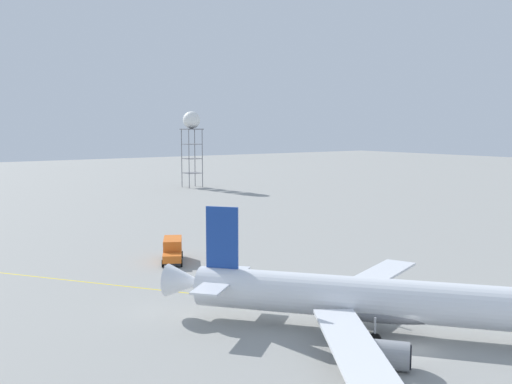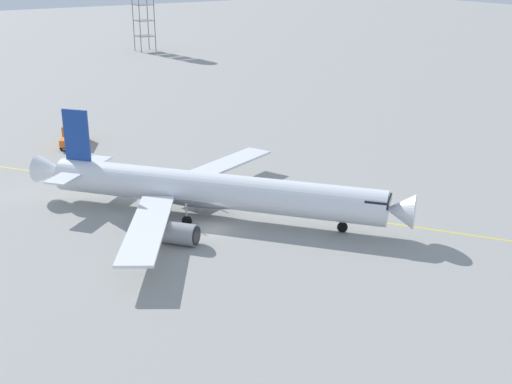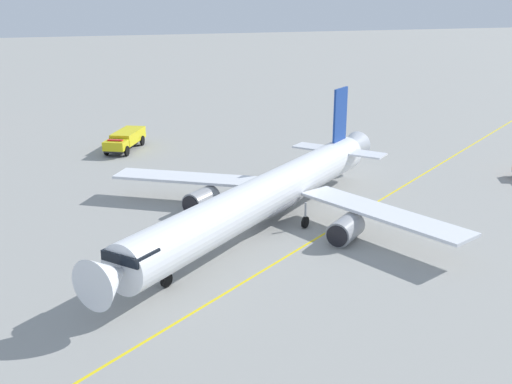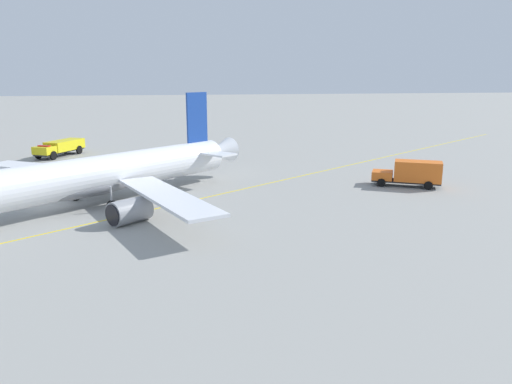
# 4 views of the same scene
# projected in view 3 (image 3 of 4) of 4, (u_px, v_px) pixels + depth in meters

# --- Properties ---
(ground_plane) EXTENTS (600.00, 600.00, 0.00)m
(ground_plane) POSITION_uv_depth(u_px,v_px,m) (228.00, 225.00, 58.12)
(ground_plane) COLOR gray
(airliner_main) EXTENTS (31.10, 36.44, 11.05)m
(airliner_main) POSITION_uv_depth(u_px,v_px,m) (268.00, 196.00, 57.05)
(airliner_main) COLOR white
(airliner_main) RESTS_ON ground_plane
(fire_tender_truck) EXTENTS (9.76, 7.09, 2.50)m
(fire_tender_truck) POSITION_uv_depth(u_px,v_px,m) (126.00, 139.00, 86.23)
(fire_tender_truck) COLOR #232326
(fire_tender_truck) RESTS_ON ground_plane
(taxiway_centreline) EXTENTS (107.62, 156.45, 0.01)m
(taxiway_centreline) POSITION_uv_depth(u_px,v_px,m) (315.00, 239.00, 54.74)
(taxiway_centreline) COLOR yellow
(taxiway_centreline) RESTS_ON ground_plane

